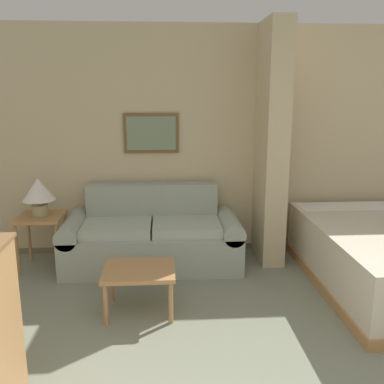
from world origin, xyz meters
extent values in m
cube|color=#CCB78E|center=(0.00, 3.64, 1.30)|extent=(7.44, 0.12, 2.60)
cube|color=#70644E|center=(0.00, 3.56, 0.03)|extent=(7.44, 0.02, 0.06)
cube|color=brown|center=(-0.36, 3.56, 1.41)|extent=(0.62, 0.02, 0.45)
cube|color=gray|center=(-0.36, 3.54, 1.41)|extent=(0.55, 0.01, 0.38)
cube|color=#CCB78E|center=(0.95, 3.26, 1.30)|extent=(0.24, 0.64, 2.60)
cube|color=#99A393|center=(-0.36, 3.12, 0.20)|extent=(1.48, 0.84, 0.40)
cube|color=#99A393|center=(-0.36, 3.44, 0.63)|extent=(1.48, 0.20, 0.45)
cube|color=#99A393|center=(-1.20, 3.12, 0.20)|extent=(0.21, 0.84, 0.40)
cylinder|color=#99A393|center=(-1.20, 3.12, 0.45)|extent=(0.23, 0.84, 0.23)
cube|color=#99A393|center=(0.48, 3.12, 0.20)|extent=(0.21, 0.84, 0.40)
cylinder|color=#99A393|center=(0.48, 3.12, 0.45)|extent=(0.23, 0.84, 0.23)
cube|color=#AAB5A4|center=(-0.73, 3.07, 0.45)|extent=(0.72, 0.60, 0.10)
cube|color=#AAB5A4|center=(0.01, 3.07, 0.45)|extent=(0.72, 0.60, 0.10)
cube|color=#B27F4C|center=(-0.44, 2.09, 0.38)|extent=(0.61, 0.50, 0.04)
cylinder|color=#B27F4C|center=(-0.71, 1.88, 0.18)|extent=(0.04, 0.04, 0.36)
cylinder|color=#B27F4C|center=(-0.18, 1.88, 0.18)|extent=(0.04, 0.04, 0.36)
cylinder|color=#B27F4C|center=(-0.71, 2.31, 0.18)|extent=(0.04, 0.04, 0.36)
cylinder|color=#B27F4C|center=(-0.18, 2.31, 0.18)|extent=(0.04, 0.04, 0.36)
cube|color=#B27F4C|center=(-1.55, 3.16, 0.56)|extent=(0.47, 0.47, 0.04)
cylinder|color=#B27F4C|center=(-1.75, 2.95, 0.27)|extent=(0.04, 0.04, 0.54)
cylinder|color=#B27F4C|center=(-1.34, 2.95, 0.27)|extent=(0.04, 0.04, 0.54)
cylinder|color=#B27F4C|center=(-1.75, 3.37, 0.27)|extent=(0.04, 0.04, 0.54)
cylinder|color=#B27F4C|center=(-1.34, 3.37, 0.27)|extent=(0.04, 0.04, 0.54)
cylinder|color=tan|center=(-1.55, 3.16, 0.64)|extent=(0.17, 0.17, 0.12)
cylinder|color=tan|center=(-1.55, 3.16, 0.72)|extent=(0.02, 0.02, 0.05)
cone|color=white|center=(-1.55, 3.16, 0.87)|extent=(0.34, 0.34, 0.24)
cube|color=white|center=(2.15, 3.28, 0.54)|extent=(1.65, 0.36, 0.10)
camera|label=1|loc=(-0.22, -1.32, 1.87)|focal=40.00mm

